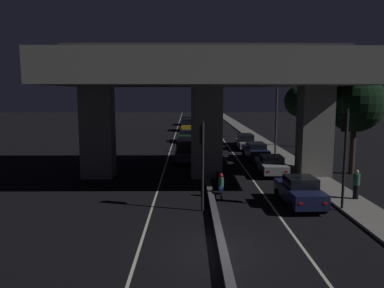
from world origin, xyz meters
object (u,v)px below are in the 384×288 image
motorcycle_blue_filtering_near (221,187)px  motorcycle_red_filtering_mid (217,169)px  pedestrian_on_sidewalk (356,184)px  car_taxi_yellow_third_oncoming (187,124)px  motorcycle_white_filtering_far (211,150)px  car_dark_green_fifth (211,134)px  car_dark_blue_lead (300,191)px  car_dark_blue_fourth_oncoming (186,121)px  car_silver_second (271,164)px  car_silver_fourth (245,141)px  traffic_light_left_of_median (203,150)px  street_lamp (273,112)px  car_dark_green_second_oncoming (186,136)px  car_grey_sixth (209,127)px  traffic_light_right_of_median (345,142)px  car_dark_blue_third (256,151)px  car_grey_lead_oncoming (187,150)px

motorcycle_blue_filtering_near → motorcycle_red_filtering_mid: (0.12, 5.01, 0.04)m
motorcycle_red_filtering_mid → pedestrian_on_sidewalk: 9.40m
car_taxi_yellow_third_oncoming → motorcycle_white_filtering_far: size_ratio=2.51×
car_dark_green_fifth → motorcycle_white_filtering_far: 13.19m
car_dark_blue_lead → car_dark_blue_fourth_oncoming: 51.13m
car_dark_blue_fourth_oncoming → motorcycle_white_filtering_far: size_ratio=2.49×
motorcycle_red_filtering_mid → pedestrian_on_sidewalk: pedestrian_on_sidewalk is taller
car_dark_green_fifth → car_dark_blue_fourth_oncoming: size_ratio=0.97×
car_dark_blue_lead → car_silver_second: car_dark_blue_lead is taller
car_dark_blue_lead → car_silver_fourth: size_ratio=0.98×
traffic_light_left_of_median → car_silver_second: size_ratio=1.02×
traffic_light_left_of_median → car_dark_blue_lead: (5.25, 0.78, -2.36)m
motorcycle_red_filtering_mid → motorcycle_white_filtering_far: (0.11, 8.96, -0.02)m
car_dark_blue_lead → street_lamp: bearing=-9.3°
car_silver_fourth → motorcycle_red_filtering_mid: 14.06m
car_dark_green_second_oncoming → pedestrian_on_sidewalk: (9.69, -25.47, 0.23)m
street_lamp → car_dark_green_fifth: bearing=112.0°
car_taxi_yellow_third_oncoming → motorcycle_red_filtering_mid: bearing=4.3°
pedestrian_on_sidewalk → car_grey_sixth: bearing=99.6°
traffic_light_right_of_median → motorcycle_red_filtering_mid: bearing=128.5°
car_silver_fourth → car_dark_green_fifth: (-3.13, 8.67, -0.13)m
traffic_light_left_of_median → car_dark_blue_third: bearing=69.9°
car_silver_second → car_grey_sixth: bearing=6.9°
car_dark_blue_third → motorcycle_red_filtering_mid: (-4.04, -7.12, -0.19)m
motorcycle_blue_filtering_near → street_lamp: bearing=-20.8°
traffic_light_left_of_median → motorcycle_blue_filtering_near: size_ratio=2.41×
car_dark_blue_fourth_oncoming → motorcycle_red_filtering_mid: (2.51, -44.07, -0.15)m
traffic_light_left_of_median → car_taxi_yellow_third_oncoming: bearing=91.4°
car_dark_blue_fourth_oncoming → pedestrian_on_sidewalk: size_ratio=2.91×
car_dark_blue_third → car_dark_blue_fourth_oncoming: size_ratio=1.00×
street_lamp → motorcycle_white_filtering_far: bearing=-174.1°
motorcycle_white_filtering_far → car_dark_green_fifth: bearing=0.9°
car_silver_second → pedestrian_on_sidewalk: size_ratio=2.73×
car_silver_second → car_silver_fourth: 12.26m
car_dark_blue_lead → motorcycle_white_filtering_far: 16.08m
car_grey_sixth → motorcycle_red_filtering_mid: (-1.14, -30.95, -0.11)m
traffic_light_right_of_median → car_grey_lead_oncoming: (-8.07, 13.54, -2.51)m
car_silver_fourth → car_grey_lead_oncoming: car_grey_lead_oncoming is taller
traffic_light_left_of_median → car_grey_lead_oncoming: 13.72m
traffic_light_left_of_median → car_dark_green_fifth: 29.74m
traffic_light_right_of_median → car_taxi_yellow_third_oncoming: traffic_light_right_of_median is taller
car_dark_blue_third → pedestrian_on_sidewalk: pedestrian_on_sidewalk is taller
traffic_light_right_of_median → car_dark_blue_lead: traffic_light_right_of_median is taller
motorcycle_blue_filtering_near → motorcycle_red_filtering_mid: 5.01m
traffic_light_right_of_median → car_dark_green_fifth: 30.11m
motorcycle_white_filtering_far → car_silver_fourth: bearing=-36.9°
car_dark_blue_fourth_oncoming → motorcycle_red_filtering_mid: 44.15m
street_lamp → car_dark_blue_third: 4.63m
car_grey_lead_oncoming → car_taxi_yellow_third_oncoming: (-0.09, 26.88, -0.04)m
motorcycle_blue_filtering_near → car_dark_blue_third: bearing=-16.9°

